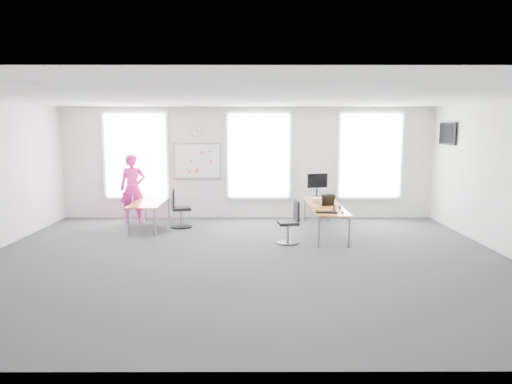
{
  "coord_description": "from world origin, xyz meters",
  "views": [
    {
      "loc": [
        0.19,
        -8.29,
        2.43
      ],
      "look_at": [
        0.22,
        1.2,
        1.1
      ],
      "focal_mm": 32.0,
      "sensor_mm": 36.0,
      "label": 1
    }
  ],
  "objects_px": {
    "chair_right": "(290,225)",
    "chair_left": "(179,210)",
    "desk_left": "(150,204)",
    "desk_right": "(325,207)",
    "person": "(133,189)",
    "headphones": "(337,207)",
    "keyboard": "(326,212)",
    "monitor": "(317,183)"
  },
  "relations": [
    {
      "from": "chair_right",
      "to": "chair_left",
      "type": "relative_size",
      "value": 0.93
    },
    {
      "from": "desk_left",
      "to": "chair_right",
      "type": "height_order",
      "value": "chair_right"
    },
    {
      "from": "desk_right",
      "to": "chair_left",
      "type": "xyz_separation_m",
      "value": [
        -3.49,
        0.64,
        -0.2
      ]
    },
    {
      "from": "person",
      "to": "chair_right",
      "type": "bearing_deg",
      "value": -41.76
    },
    {
      "from": "headphones",
      "to": "chair_right",
      "type": "bearing_deg",
      "value": -173.85
    },
    {
      "from": "chair_right",
      "to": "keyboard",
      "type": "height_order",
      "value": "chair_right"
    },
    {
      "from": "chair_right",
      "to": "person",
      "type": "distance_m",
      "value": 4.47
    },
    {
      "from": "desk_right",
      "to": "monitor",
      "type": "relative_size",
      "value": 4.48
    },
    {
      "from": "monitor",
      "to": "headphones",
      "type": "bearing_deg",
      "value": -97.79
    },
    {
      "from": "desk_left",
      "to": "keyboard",
      "type": "xyz_separation_m",
      "value": [
        4.07,
        -1.58,
        0.08
      ]
    },
    {
      "from": "keyboard",
      "to": "desk_left",
      "type": "bearing_deg",
      "value": 164.79
    },
    {
      "from": "desk_right",
      "to": "monitor",
      "type": "distance_m",
      "value": 1.23
    },
    {
      "from": "desk_left",
      "to": "keyboard",
      "type": "relative_size",
      "value": 3.92
    },
    {
      "from": "chair_right",
      "to": "monitor",
      "type": "bearing_deg",
      "value": 149.64
    },
    {
      "from": "desk_right",
      "to": "monitor",
      "type": "bearing_deg",
      "value": 91.14
    },
    {
      "from": "keyboard",
      "to": "headphones",
      "type": "relative_size",
      "value": 2.75
    },
    {
      "from": "keyboard",
      "to": "monitor",
      "type": "bearing_deg",
      "value": 93.48
    },
    {
      "from": "desk_left",
      "to": "monitor",
      "type": "distance_m",
      "value": 4.23
    },
    {
      "from": "chair_left",
      "to": "monitor",
      "type": "distance_m",
      "value": 3.56
    },
    {
      "from": "headphones",
      "to": "monitor",
      "type": "xyz_separation_m",
      "value": [
        -0.2,
        1.73,
        0.32
      ]
    },
    {
      "from": "chair_right",
      "to": "headphones",
      "type": "bearing_deg",
      "value": 100.47
    },
    {
      "from": "chair_left",
      "to": "desk_right",
      "type": "bearing_deg",
      "value": -115.09
    },
    {
      "from": "person",
      "to": "headphones",
      "type": "bearing_deg",
      "value": -32.83
    },
    {
      "from": "monitor",
      "to": "keyboard",
      "type": "bearing_deg",
      "value": -106.8
    },
    {
      "from": "desk_left",
      "to": "headphones",
      "type": "distance_m",
      "value": 4.51
    },
    {
      "from": "desk_right",
      "to": "person",
      "type": "distance_m",
      "value": 4.92
    },
    {
      "from": "desk_right",
      "to": "keyboard",
      "type": "xyz_separation_m",
      "value": [
        -0.12,
        -1.0,
        0.05
      ]
    },
    {
      "from": "desk_left",
      "to": "desk_right",
      "type": "bearing_deg",
      "value": -7.78
    },
    {
      "from": "desk_right",
      "to": "chair_right",
      "type": "distance_m",
      "value": 1.29
    },
    {
      "from": "desk_right",
      "to": "keyboard",
      "type": "distance_m",
      "value": 1.01
    },
    {
      "from": "chair_left",
      "to": "headphones",
      "type": "height_order",
      "value": "chair_left"
    },
    {
      "from": "keyboard",
      "to": "chair_left",
      "type": "bearing_deg",
      "value": 160.0
    },
    {
      "from": "desk_right",
      "to": "desk_left",
      "type": "height_order",
      "value": "desk_right"
    },
    {
      "from": "person",
      "to": "keyboard",
      "type": "bearing_deg",
      "value": -38.49
    },
    {
      "from": "keyboard",
      "to": "monitor",
      "type": "height_order",
      "value": "monitor"
    },
    {
      "from": "chair_left",
      "to": "keyboard",
      "type": "distance_m",
      "value": 3.76
    },
    {
      "from": "monitor",
      "to": "desk_left",
      "type": "bearing_deg",
      "value": 173.75
    },
    {
      "from": "desk_left",
      "to": "chair_left",
      "type": "relative_size",
      "value": 1.86
    },
    {
      "from": "desk_left",
      "to": "person",
      "type": "bearing_deg",
      "value": 131.38
    },
    {
      "from": "chair_left",
      "to": "headphones",
      "type": "xyz_separation_m",
      "value": [
        3.66,
        -1.21,
        0.29
      ]
    },
    {
      "from": "chair_left",
      "to": "chair_right",
      "type": "bearing_deg",
      "value": -135.54
    },
    {
      "from": "person",
      "to": "keyboard",
      "type": "distance_m",
      "value": 5.15
    }
  ]
}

